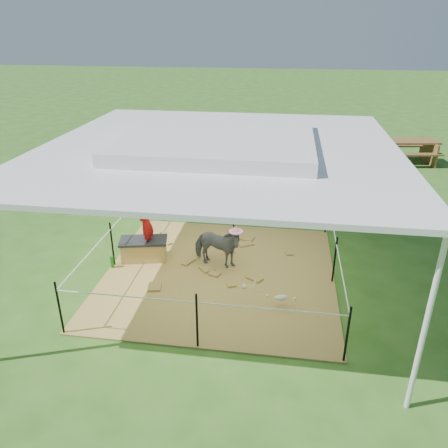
# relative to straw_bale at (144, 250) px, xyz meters

# --- Properties ---
(ground) EXTENTS (90.00, 90.00, 0.00)m
(ground) POSITION_rel_straw_bale_xyz_m (1.70, -0.33, -0.24)
(ground) COLOR #2D5919
(ground) RESTS_ON ground
(hay_patch) EXTENTS (4.60, 4.60, 0.03)m
(hay_patch) POSITION_rel_straw_bale_xyz_m (1.70, -0.33, -0.22)
(hay_patch) COLOR brown
(hay_patch) RESTS_ON ground
(canopy_tent) EXTENTS (6.30, 6.30, 2.90)m
(canopy_tent) POSITION_rel_straw_bale_xyz_m (1.70, -0.33, 2.46)
(canopy_tent) COLOR silver
(canopy_tent) RESTS_ON ground
(rope_fence) EXTENTS (4.54, 4.54, 1.00)m
(rope_fence) POSITION_rel_straw_bale_xyz_m (1.70, -0.33, 0.41)
(rope_fence) COLOR black
(rope_fence) RESTS_ON ground
(straw_bale) EXTENTS (1.01, 0.65, 0.41)m
(straw_bale) POSITION_rel_straw_bale_xyz_m (0.00, 0.00, 0.00)
(straw_bale) COLOR #B68942
(straw_bale) RESTS_ON hay_patch
(dark_cloth) EXTENTS (1.08, 0.72, 0.05)m
(dark_cloth) POSITION_rel_straw_bale_xyz_m (0.00, 0.00, 0.23)
(dark_cloth) COLOR black
(dark_cloth) RESTS_ON straw_bale
(woman) EXTENTS (0.35, 0.45, 1.11)m
(woman) POSITION_rel_straw_bale_xyz_m (0.10, 0.00, 0.76)
(woman) COLOR #B41112
(woman) RESTS_ON straw_bale
(green_bottle) EXTENTS (0.09, 0.09, 0.26)m
(green_bottle) POSITION_rel_straw_bale_xyz_m (-0.55, -0.45, -0.08)
(green_bottle) COLOR #1A6C18
(green_bottle) RESTS_ON hay_patch
(pony) EXTENTS (1.15, 0.70, 0.91)m
(pony) POSITION_rel_straw_bale_xyz_m (1.60, -0.08, 0.25)
(pony) COLOR #525358
(pony) RESTS_ON hay_patch
(pink_hat) EXTENTS (0.28, 0.28, 0.13)m
(pink_hat) POSITION_rel_straw_bale_xyz_m (1.60, -0.08, 0.76)
(pink_hat) COLOR #FD92CC
(pink_hat) RESTS_ON pony
(foal) EXTENTS (0.88, 0.64, 0.44)m
(foal) POSITION_rel_straw_bale_xyz_m (2.96, -1.35, 0.01)
(foal) COLOR beige
(foal) RESTS_ON hay_patch
(trash_barrel) EXTENTS (0.73, 0.73, 0.96)m
(trash_barrel) POSITION_rel_straw_bale_xyz_m (5.42, 5.41, 0.24)
(trash_barrel) COLOR blue
(trash_barrel) RESTS_ON ground
(picnic_table_near) EXTENTS (1.85, 1.51, 0.68)m
(picnic_table_near) POSITION_rel_straw_bale_xyz_m (3.90, 8.35, 0.10)
(picnic_table_near) COLOR brown
(picnic_table_near) RESTS_ON ground
(picnic_table_far) EXTENTS (2.21, 1.74, 0.84)m
(picnic_table_far) POSITION_rel_straw_bale_xyz_m (7.25, 8.39, 0.18)
(picnic_table_far) COLOR brown
(picnic_table_far) RESTS_ON ground
(distant_person) EXTENTS (0.53, 0.41, 1.08)m
(distant_person) POSITION_rel_straw_bale_xyz_m (4.02, 6.78, 0.30)
(distant_person) COLOR #3684CB
(distant_person) RESTS_ON ground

